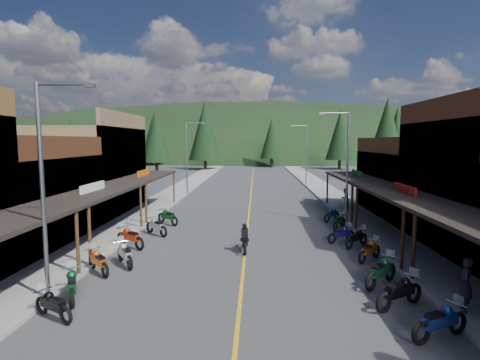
# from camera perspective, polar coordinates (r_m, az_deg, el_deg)

# --- Properties ---
(ground) EXTENTS (220.00, 220.00, 0.00)m
(ground) POSITION_cam_1_polar(r_m,az_deg,el_deg) (19.91, 0.73, -11.38)
(ground) COLOR #38383A
(ground) RESTS_ON ground
(centerline) EXTENTS (0.15, 90.00, 0.01)m
(centerline) POSITION_cam_1_polar(r_m,az_deg,el_deg) (39.44, 1.62, -2.66)
(centerline) COLOR gold
(centerline) RESTS_ON ground
(sidewalk_west) EXTENTS (3.40, 94.00, 0.15)m
(sidewalk_west) POSITION_cam_1_polar(r_m,az_deg,el_deg) (40.50, -10.79, -2.44)
(sidewalk_west) COLOR gray
(sidewalk_west) RESTS_ON ground
(sidewalk_east) EXTENTS (3.40, 94.00, 0.15)m
(sidewalk_east) POSITION_cam_1_polar(r_m,az_deg,el_deg) (40.26, 14.11, -2.57)
(sidewalk_east) COLOR gray
(sidewalk_east) RESTS_ON ground
(shop_west_2) EXTENTS (10.90, 9.00, 6.20)m
(shop_west_2) POSITION_cam_1_polar(r_m,az_deg,el_deg) (25.40, -31.93, -2.64)
(shop_west_2) COLOR #3F2111
(shop_west_2) RESTS_ON ground
(shop_west_3) EXTENTS (10.90, 10.20, 8.20)m
(shop_west_3) POSITION_cam_1_polar(r_m,az_deg,el_deg) (33.61, -22.83, 1.39)
(shop_west_3) COLOR brown
(shop_west_3) RESTS_ON ground
(shop_east_3) EXTENTS (10.90, 10.20, 6.20)m
(shop_east_3) POSITION_cam_1_polar(r_m,az_deg,el_deg) (33.21, 25.85, -0.50)
(shop_east_3) COLOR #4C2D16
(shop_east_3) RESTS_ON ground
(streetlight_0) EXTENTS (2.16, 0.18, 8.00)m
(streetlight_0) POSITION_cam_1_polar(r_m,az_deg,el_deg) (15.08, -27.47, -0.33)
(streetlight_0) COLOR gray
(streetlight_0) RESTS_ON ground
(streetlight_1) EXTENTS (2.16, 0.18, 8.00)m
(streetlight_1) POSITION_cam_1_polar(r_m,az_deg,el_deg) (41.70, -7.94, 3.90)
(streetlight_1) COLOR gray
(streetlight_1) RESTS_ON ground
(streetlight_2) EXTENTS (2.16, 0.18, 8.00)m
(streetlight_2) POSITION_cam_1_polar(r_m,az_deg,el_deg) (27.77, 15.77, 2.71)
(streetlight_2) COLOR gray
(streetlight_2) RESTS_ON ground
(streetlight_3) EXTENTS (2.16, 0.18, 8.00)m
(streetlight_3) POSITION_cam_1_polar(r_m,az_deg,el_deg) (49.42, 9.92, 4.19)
(streetlight_3) COLOR gray
(streetlight_3) RESTS_ON ground
(ridge_hill) EXTENTS (310.00, 140.00, 60.00)m
(ridge_hill) POSITION_cam_1_polar(r_m,az_deg,el_deg) (154.10, 2.27, 3.78)
(ridge_hill) COLOR black
(ridge_hill) RESTS_ON ground
(pine_0) EXTENTS (5.04, 5.04, 11.00)m
(pine_0) POSITION_cam_1_polar(r_m,az_deg,el_deg) (90.58, -24.26, 5.81)
(pine_0) COLOR black
(pine_0) RESTS_ON ground
(pine_1) EXTENTS (5.88, 5.88, 12.50)m
(pine_1) POSITION_cam_1_polar(r_m,az_deg,el_deg) (92.33, -13.04, 6.65)
(pine_1) COLOR black
(pine_1) RESTS_ON ground
(pine_2) EXTENTS (6.72, 6.72, 14.00)m
(pine_2) POSITION_cam_1_polar(r_m,az_deg,el_deg) (77.74, -5.38, 7.48)
(pine_2) COLOR black
(pine_2) RESTS_ON ground
(pine_3) EXTENTS (5.04, 5.04, 11.00)m
(pine_3) POSITION_cam_1_polar(r_m,az_deg,el_deg) (85.06, 4.82, 6.34)
(pine_3) COLOR black
(pine_3) RESTS_ON ground
(pine_4) EXTENTS (5.88, 5.88, 12.50)m
(pine_4) POSITION_cam_1_polar(r_m,az_deg,el_deg) (80.90, 15.03, 6.71)
(pine_4) COLOR black
(pine_4) RESTS_ON ground
(pine_5) EXTENTS (6.72, 6.72, 14.00)m
(pine_5) POSITION_cam_1_polar(r_m,az_deg,el_deg) (96.95, 22.81, 6.74)
(pine_5) COLOR black
(pine_5) RESTS_ON ground
(pine_6) EXTENTS (5.04, 5.04, 11.00)m
(pine_6) POSITION_cam_1_polar(r_m,az_deg,el_deg) (94.61, 31.33, 5.46)
(pine_6) COLOR black
(pine_6) RESTS_ON ground
(pine_7) EXTENTS (5.88, 5.88, 12.50)m
(pine_7) POSITION_cam_1_polar(r_m,az_deg,el_deg) (100.43, -16.55, 6.49)
(pine_7) COLOR black
(pine_7) RESTS_ON ground
(pine_8) EXTENTS (4.48, 4.48, 10.00)m
(pine_8) POSITION_cam_1_polar(r_m,az_deg,el_deg) (63.16, -18.56, 5.72)
(pine_8) COLOR black
(pine_8) RESTS_ON ground
(pine_9) EXTENTS (4.93, 4.93, 10.80)m
(pine_9) POSITION_cam_1_polar(r_m,az_deg,el_deg) (68.14, 22.72, 5.90)
(pine_9) COLOR black
(pine_9) RESTS_ON ground
(pine_10) EXTENTS (5.38, 5.38, 11.60)m
(pine_10) POSITION_cam_1_polar(r_m,az_deg,el_deg) (71.45, -12.67, 6.53)
(pine_10) COLOR black
(pine_10) RESTS_ON ground
(pine_11) EXTENTS (5.82, 5.82, 12.40)m
(pine_11) POSITION_cam_1_polar(r_m,az_deg,el_deg) (60.22, 21.46, 6.77)
(pine_11) COLOR black
(pine_11) RESTS_ON ground
(bike_west_4) EXTENTS (2.01, 1.52, 1.11)m
(bike_west_4) POSITION_cam_1_polar(r_m,az_deg,el_deg) (14.49, -26.61, -16.49)
(bike_west_4) COLOR black
(bike_west_4) RESTS_ON ground
(bike_west_5) EXTENTS (1.64, 2.29, 1.26)m
(bike_west_5) POSITION_cam_1_polar(r_m,az_deg,el_deg) (15.81, -24.24, -14.19)
(bike_west_5) COLOR #0D451B
(bike_west_5) RESTS_ON ground
(bike_west_6) EXTENTS (2.01, 2.07, 1.24)m
(bike_west_6) POSITION_cam_1_polar(r_m,az_deg,el_deg) (18.28, -20.80, -11.34)
(bike_west_6) COLOR #C64B0E
(bike_west_6) RESTS_ON ground
(bike_west_7) EXTENTS (1.85, 2.21, 1.25)m
(bike_west_7) POSITION_cam_1_polar(r_m,az_deg,el_deg) (18.96, -17.15, -10.57)
(bike_west_7) COLOR #AFAEB3
(bike_west_7) RESTS_ON ground
(bike_west_8) EXTENTS (2.34, 1.99, 1.33)m
(bike_west_8) POSITION_cam_1_polar(r_m,az_deg,el_deg) (21.87, -16.42, -8.22)
(bike_west_8) COLOR #AE290C
(bike_west_8) RESTS_ON ground
(bike_west_9) EXTENTS (2.15, 2.08, 1.28)m
(bike_west_9) POSITION_cam_1_polar(r_m,az_deg,el_deg) (24.33, -12.64, -6.74)
(bike_west_9) COLOR gray
(bike_west_9) RESTS_ON ground
(bike_west_10) EXTENTS (2.17, 2.03, 1.28)m
(bike_west_10) POSITION_cam_1_polar(r_m,az_deg,el_deg) (27.18, -10.97, -5.37)
(bike_west_10) COLOR #0D4115
(bike_west_10) RESTS_ON ground
(bike_east_4) EXTENTS (2.27, 1.60, 1.24)m
(bike_east_4) POSITION_cam_1_polar(r_m,az_deg,el_deg) (13.34, 28.23, -18.26)
(bike_east_4) COLOR navy
(bike_east_4) RESTS_ON ground
(bike_east_5) EXTENTS (2.34, 1.85, 1.30)m
(bike_east_5) POSITION_cam_1_polar(r_m,az_deg,el_deg) (14.98, 23.16, -15.19)
(bike_east_5) COLOR black
(bike_east_5) RESTS_ON ground
(bike_east_6) EXTENTS (2.20, 2.20, 1.33)m
(bike_east_6) POSITION_cam_1_polar(r_m,az_deg,el_deg) (16.80, 20.72, -12.71)
(bike_east_6) COLOR #0D4323
(bike_east_6) RESTS_ON ground
(bike_east_7) EXTENTS (1.87, 1.91, 1.15)m
(bike_east_7) POSITION_cam_1_polar(r_m,az_deg,el_deg) (19.94, 19.15, -9.97)
(bike_east_7) COLOR #A34B0B
(bike_east_7) RESTS_ON ground
(bike_east_8) EXTENTS (1.94, 1.89, 1.16)m
(bike_east_8) POSITION_cam_1_polar(r_m,az_deg,el_deg) (22.16, 17.35, -8.29)
(bike_east_8) COLOR black
(bike_east_8) RESTS_ON ground
(bike_east_9) EXTENTS (2.02, 1.54, 1.12)m
(bike_east_9) POSITION_cam_1_polar(r_m,az_deg,el_deg) (22.89, 15.18, -7.83)
(bike_east_9) COLOR navy
(bike_east_9) RESTS_ON ground
(bike_east_10) EXTENTS (1.63, 2.04, 1.14)m
(bike_east_10) POSITION_cam_1_polar(r_m,az_deg,el_deg) (26.32, 14.90, -5.99)
(bike_east_10) COLOR #0E491D
(bike_east_10) RESTS_ON ground
(bike_east_11) EXTENTS (1.85, 2.06, 1.19)m
(bike_east_11) POSITION_cam_1_polar(r_m,az_deg,el_deg) (28.55, 13.82, -4.97)
(bike_east_11) COLOR navy
(bike_east_11) RESTS_ON ground
(rider_on_bike) EXTENTS (0.81, 2.12, 1.59)m
(rider_on_bike) POSITION_cam_1_polar(r_m,az_deg,el_deg) (20.38, 0.73, -9.10)
(rider_on_bike) COLOR black
(rider_on_bike) RESTS_ON ground
(pedestrian_east_a) EXTENTS (0.69, 0.80, 1.87)m
(pedestrian_east_a) POSITION_cam_1_polar(r_m,az_deg,el_deg) (15.23, 31.11, -13.51)
(pedestrian_east_a) COLOR #282031
(pedestrian_east_a) RESTS_ON sidewalk_east
(pedestrian_east_b) EXTENTS (0.96, 0.90, 1.73)m
(pedestrian_east_b) POSITION_cam_1_polar(r_m,az_deg,el_deg) (33.71, 15.70, -2.64)
(pedestrian_east_b) COLOR brown
(pedestrian_east_b) RESTS_ON sidewalk_east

